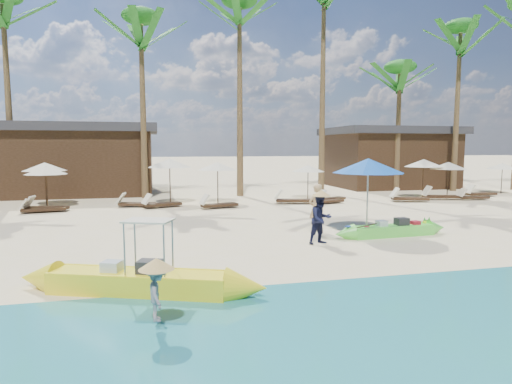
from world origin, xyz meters
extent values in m
plane|color=beige|center=(0.00, 0.00, 0.00)|extent=(240.00, 240.00, 0.00)
cube|color=tan|center=(0.00, -5.00, 0.00)|extent=(240.00, 4.50, 0.01)
cube|color=#57E044|center=(4.75, 1.46, 0.17)|extent=(2.90, 0.77, 0.34)
cube|color=white|center=(4.75, 1.46, 0.19)|extent=(2.49, 0.58, 0.15)
cube|color=#262628|center=(5.11, 1.49, 0.43)|extent=(0.43, 0.34, 0.32)
cube|color=silver|center=(4.38, 1.49, 0.39)|extent=(0.33, 0.29, 0.25)
cube|color=#AA1629|center=(5.61, 1.47, 0.37)|extent=(0.28, 0.24, 0.20)
cylinder|color=#AA1629|center=(3.84, 1.45, 0.31)|extent=(0.20, 0.20, 0.08)
cylinder|color=#262628|center=(3.62, 1.35, 0.30)|extent=(0.18, 0.18, 0.07)
sphere|color=#C9B87D|center=(3.34, 1.38, 0.35)|extent=(0.16, 0.16, 0.16)
cylinder|color=yellow|center=(6.05, 1.62, 0.35)|extent=(0.13, 0.13, 0.16)
cylinder|color=yellow|center=(6.23, 1.63, 0.35)|extent=(0.13, 0.13, 0.16)
cube|color=yellow|center=(-3.12, -2.35, 0.21)|extent=(3.61, 1.98, 0.43)
cube|color=white|center=(-3.12, -2.35, 0.24)|extent=(3.07, 1.60, 0.19)
cube|color=#262628|center=(-2.91, -2.43, 0.50)|extent=(0.55, 0.50, 0.34)
cube|color=silver|center=(-3.65, -2.15, 0.48)|extent=(0.45, 0.43, 0.29)
cube|color=beige|center=(-2.91, -2.43, 1.47)|extent=(1.07, 0.90, 0.03)
imported|color=tan|center=(2.53, 2.55, 0.84)|extent=(0.70, 0.56, 1.67)
imported|color=black|center=(2.04, 0.92, 0.76)|extent=(0.85, 0.73, 1.51)
imported|color=gray|center=(-2.77, -4.27, 0.62)|extent=(0.36, 0.59, 0.89)
cylinder|color=#99999E|center=(4.10, 1.97, 1.23)|extent=(0.05, 0.05, 2.46)
cone|color=blue|center=(4.10, 1.97, 2.29)|extent=(2.35, 2.35, 0.48)
cylinder|color=#392417|center=(-8.10, 12.07, 1.04)|extent=(0.05, 0.05, 2.08)
cone|color=beige|center=(-8.10, 12.07, 1.94)|extent=(2.08, 2.08, 0.42)
cube|color=#392417|center=(-7.76, 9.54, 0.14)|extent=(1.63, 0.77, 0.11)
cube|color=beige|center=(-8.44, 9.42, 0.42)|extent=(0.44, 0.56, 0.46)
cylinder|color=#392417|center=(-7.83, 11.14, 0.97)|extent=(0.05, 0.05, 1.94)
cone|color=beige|center=(-7.83, 11.14, 1.80)|extent=(1.94, 1.94, 0.39)
cube|color=#392417|center=(-7.55, 9.82, 0.16)|extent=(1.84, 0.87, 0.12)
cube|color=beige|center=(-8.31, 9.95, 0.47)|extent=(0.49, 0.63, 0.52)
cube|color=#392417|center=(-3.67, 10.44, 0.15)|extent=(1.78, 0.86, 0.12)
cube|color=beige|center=(-4.40, 10.58, 0.45)|extent=(0.48, 0.61, 0.50)
cylinder|color=#392417|center=(-2.04, 11.36, 1.13)|extent=(0.06, 0.06, 2.25)
cone|color=beige|center=(-2.04, 11.36, 2.10)|extent=(2.25, 2.25, 0.45)
cube|color=#392417|center=(-2.45, 9.95, 0.16)|extent=(1.85, 1.12, 0.12)
cube|color=beige|center=(-3.19, 9.70, 0.47)|extent=(0.56, 0.67, 0.52)
cylinder|color=#392417|center=(0.38, 11.04, 1.03)|extent=(0.05, 0.05, 2.07)
cone|color=beige|center=(0.38, 11.04, 1.92)|extent=(2.07, 2.07, 0.41)
cube|color=#392417|center=(0.19, 9.13, 0.15)|extent=(1.81, 0.92, 0.12)
cube|color=beige|center=(-0.56, 8.96, 0.46)|extent=(0.50, 0.63, 0.51)
cube|color=#392417|center=(4.17, 9.84, 0.17)|extent=(1.97, 1.01, 0.13)
cube|color=beige|center=(3.36, 10.02, 0.50)|extent=(0.55, 0.69, 0.55)
cylinder|color=#392417|center=(5.60, 11.76, 0.92)|extent=(0.05, 0.05, 1.84)
cone|color=beige|center=(5.60, 11.76, 1.71)|extent=(1.84, 1.84, 0.37)
cube|color=#392417|center=(5.93, 9.48, 0.14)|extent=(1.62, 0.81, 0.11)
cube|color=beige|center=(5.26, 9.34, 0.41)|extent=(0.44, 0.56, 0.45)
cube|color=#392417|center=(6.38, 10.27, 0.15)|extent=(1.73, 1.04, 0.12)
cube|color=beige|center=(5.69, 10.04, 0.44)|extent=(0.52, 0.62, 0.48)
cylinder|color=#392417|center=(12.00, 10.39, 1.08)|extent=(0.05, 0.05, 2.16)
cone|color=beige|center=(12.00, 10.39, 2.01)|extent=(2.16, 2.16, 0.43)
cube|color=#392417|center=(10.42, 9.18, 0.16)|extent=(1.95, 1.11, 0.13)
cube|color=beige|center=(9.63, 9.42, 0.49)|extent=(0.57, 0.70, 0.54)
cylinder|color=#392417|center=(13.24, 9.91, 1.01)|extent=(0.05, 0.05, 2.01)
cone|color=beige|center=(13.24, 9.91, 1.87)|extent=(2.01, 2.01, 0.40)
cube|color=#392417|center=(12.64, 9.61, 0.17)|extent=(1.98, 0.99, 0.13)
cube|color=beige|center=(11.82, 9.79, 0.50)|extent=(0.54, 0.69, 0.55)
cube|color=#392417|center=(14.30, 9.09, 0.14)|extent=(1.63, 0.71, 0.11)
cube|color=beige|center=(13.61, 9.18, 0.42)|extent=(0.42, 0.55, 0.46)
cylinder|color=#392417|center=(18.41, 11.57, 0.93)|extent=(0.05, 0.05, 1.85)
cone|color=beige|center=(18.41, 11.57, 1.72)|extent=(1.85, 1.85, 0.37)
cube|color=#392417|center=(15.92, 10.42, 0.16)|extent=(1.80, 0.62, 0.13)
cube|color=beige|center=(15.13, 10.44, 0.47)|extent=(0.41, 0.59, 0.52)
cone|color=brown|center=(-10.45, 15.08, 5.45)|extent=(0.40, 0.40, 10.89)
cone|color=brown|center=(-3.36, 14.27, 5.04)|extent=(0.40, 0.40, 10.08)
ellipsoid|color=#1F6D1B|center=(-3.36, 14.27, 10.08)|extent=(2.08, 2.08, 0.88)
cone|color=brown|center=(2.15, 14.01, 5.63)|extent=(0.40, 0.40, 11.26)
ellipsoid|color=#1F6D1B|center=(2.15, 14.01, 11.26)|extent=(2.08, 2.08, 0.88)
cone|color=brown|center=(7.45, 14.38, 6.58)|extent=(0.40, 0.40, 13.16)
cone|color=brown|center=(12.84, 14.52, 4.04)|extent=(0.40, 0.40, 8.07)
ellipsoid|color=#1F6D1B|center=(12.84, 14.52, 8.07)|extent=(2.08, 2.08, 0.88)
cone|color=brown|center=(16.57, 13.68, 5.32)|extent=(0.40, 0.40, 10.64)
ellipsoid|color=#1F6D1B|center=(16.57, 13.68, 10.64)|extent=(2.08, 2.08, 0.88)
cube|color=#392417|center=(-8.00, 17.50, 1.90)|extent=(10.00, 6.00, 3.80)
cube|color=#2D2D33|center=(-8.00, 17.50, 4.05)|extent=(10.80, 6.60, 0.50)
cube|color=#392417|center=(14.00, 17.50, 1.90)|extent=(8.00, 6.00, 3.80)
cube|color=#2D2D33|center=(14.00, 17.50, 4.05)|extent=(8.80, 6.60, 0.50)
camera|label=1|loc=(-2.74, -10.93, 2.90)|focal=30.00mm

